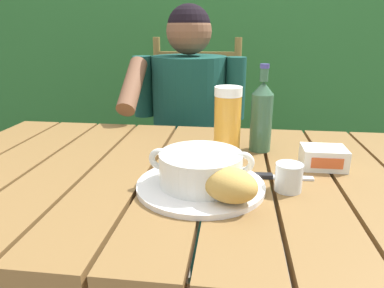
# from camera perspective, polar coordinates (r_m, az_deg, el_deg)

# --- Properties ---
(dining_table) EXTENTS (1.35, 0.82, 0.76)m
(dining_table) POSITION_cam_1_polar(r_m,az_deg,el_deg) (0.93, -2.01, -9.81)
(dining_table) COLOR brown
(dining_table) RESTS_ON ground_plane
(hedge_backdrop) EXTENTS (3.88, 0.80, 1.60)m
(hedge_backdrop) POSITION_cam_1_polar(r_m,az_deg,el_deg) (2.63, 3.35, 11.41)
(hedge_backdrop) COLOR #29632D
(hedge_backdrop) RESTS_ON ground_plane
(chair_near_diner) EXTENTS (0.45, 0.43, 1.06)m
(chair_near_diner) POSITION_cam_1_polar(r_m,az_deg,el_deg) (1.78, 0.24, -1.25)
(chair_near_diner) COLOR olive
(chair_near_diner) RESTS_ON ground_plane
(person_eating) EXTENTS (0.48, 0.47, 1.20)m
(person_eating) POSITION_cam_1_polar(r_m,az_deg,el_deg) (1.52, -0.77, 3.44)
(person_eating) COLOR #14443C
(person_eating) RESTS_ON ground_plane
(serving_plate) EXTENTS (0.29, 0.29, 0.01)m
(serving_plate) POSITION_cam_1_polar(r_m,az_deg,el_deg) (0.79, 1.42, -6.78)
(serving_plate) COLOR white
(serving_plate) RESTS_ON dining_table
(soup_bowl) EXTENTS (0.23, 0.18, 0.08)m
(soup_bowl) POSITION_cam_1_polar(r_m,az_deg,el_deg) (0.77, 1.44, -3.87)
(soup_bowl) COLOR white
(soup_bowl) RESTS_ON serving_plate
(bread_roll) EXTENTS (0.14, 0.13, 0.07)m
(bread_roll) POSITION_cam_1_polar(r_m,az_deg,el_deg) (0.70, 6.22, -6.67)
(bread_roll) COLOR tan
(bread_roll) RESTS_ON serving_plate
(beer_glass) EXTENTS (0.08, 0.08, 0.19)m
(beer_glass) POSITION_cam_1_polar(r_m,az_deg,el_deg) (0.97, 5.83, 3.66)
(beer_glass) COLOR gold
(beer_glass) RESTS_ON dining_table
(beer_bottle) EXTENTS (0.06, 0.06, 0.25)m
(beer_bottle) POSITION_cam_1_polar(r_m,az_deg,el_deg) (1.02, 11.33, 4.64)
(beer_bottle) COLOR #355D41
(beer_bottle) RESTS_ON dining_table
(water_glass_small) EXTENTS (0.06, 0.06, 0.06)m
(water_glass_small) POSITION_cam_1_polar(r_m,az_deg,el_deg) (0.80, 15.56, -5.26)
(water_glass_small) COLOR silver
(water_glass_small) RESTS_ON dining_table
(butter_tub) EXTENTS (0.11, 0.08, 0.05)m
(butter_tub) POSITION_cam_1_polar(r_m,az_deg,el_deg) (0.96, 20.73, -2.09)
(butter_tub) COLOR white
(butter_tub) RESTS_ON dining_table
(table_knife) EXTENTS (0.16, 0.02, 0.01)m
(table_knife) POSITION_cam_1_polar(r_m,az_deg,el_deg) (0.86, 12.87, -5.20)
(table_knife) COLOR silver
(table_knife) RESTS_ON dining_table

